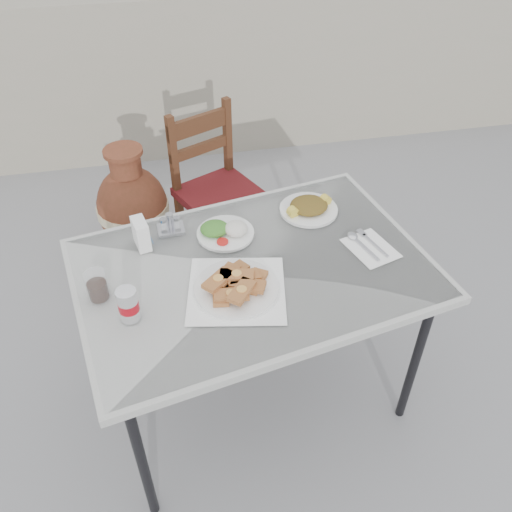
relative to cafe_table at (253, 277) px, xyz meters
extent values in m
plane|color=slate|center=(0.04, -0.05, -0.78)|extent=(80.00, 80.00, 0.00)
cylinder|color=black|center=(-0.52, -0.49, -0.39)|extent=(0.04, 0.04, 0.79)
cylinder|color=black|center=(0.66, -0.26, -0.39)|extent=(0.04, 0.04, 0.79)
cylinder|color=black|center=(-0.66, 0.26, -0.39)|extent=(0.04, 0.04, 0.79)
cylinder|color=black|center=(0.52, 0.49, -0.39)|extent=(0.04, 0.04, 0.79)
cube|color=white|center=(0.00, 0.00, 0.04)|extent=(1.53, 1.18, 0.03)
cube|color=white|center=(0.00, 0.00, 0.06)|extent=(1.48, 1.13, 0.01)
cube|color=white|center=(-0.09, -0.12, 0.06)|extent=(0.42, 0.42, 0.00)
cylinder|color=white|center=(-0.09, -0.12, 0.07)|extent=(0.32, 0.32, 0.02)
cylinder|color=white|center=(-0.09, -0.12, 0.07)|extent=(0.33, 0.33, 0.01)
cylinder|color=white|center=(-0.08, 0.22, 0.07)|extent=(0.24, 0.24, 0.01)
ellipsoid|color=silver|center=(-0.03, 0.21, 0.09)|extent=(0.10, 0.10, 0.06)
ellipsoid|color=#2B5F1B|center=(-0.12, 0.23, 0.09)|extent=(0.12, 0.11, 0.05)
cylinder|color=red|center=(-0.10, 0.15, 0.08)|extent=(0.05, 0.05, 0.01)
cylinder|color=white|center=(0.31, 0.31, 0.07)|extent=(0.26, 0.26, 0.01)
ellipsoid|color=#1C6018|center=(0.31, 0.31, 0.09)|extent=(0.17, 0.16, 0.05)
cylinder|color=gold|center=(0.23, 0.28, 0.09)|extent=(0.06, 0.05, 0.05)
cylinder|color=gold|center=(0.40, 0.34, 0.09)|extent=(0.06, 0.05, 0.05)
cylinder|color=silver|center=(-0.48, -0.18, 0.12)|extent=(0.07, 0.07, 0.13)
cylinder|color=red|center=(-0.48, -0.18, 0.12)|extent=(0.07, 0.07, 0.04)
cylinder|color=silver|center=(-0.48, -0.18, 0.19)|extent=(0.07, 0.07, 0.00)
cylinder|color=white|center=(-0.59, -0.06, 0.12)|extent=(0.08, 0.08, 0.12)
cylinder|color=black|center=(-0.59, -0.06, 0.09)|extent=(0.07, 0.07, 0.07)
cube|color=white|center=(-0.42, 0.21, 0.12)|extent=(0.07, 0.11, 0.12)
cube|color=blue|center=(-0.39, 0.22, 0.11)|extent=(0.03, 0.05, 0.07)
cube|color=silver|center=(-0.30, 0.29, 0.07)|extent=(0.12, 0.10, 0.01)
cylinder|color=white|center=(-0.33, 0.27, 0.11)|extent=(0.03, 0.03, 0.07)
cylinder|color=white|center=(-0.27, 0.27, 0.11)|extent=(0.03, 0.03, 0.07)
cylinder|color=silver|center=(-0.30, 0.32, 0.10)|extent=(0.03, 0.03, 0.06)
cube|color=white|center=(0.49, 0.01, 0.06)|extent=(0.22, 0.25, 0.00)
cube|color=silver|center=(0.47, 0.00, 0.07)|extent=(0.06, 0.16, 0.00)
ellipsoid|color=silver|center=(0.44, 0.09, 0.07)|extent=(0.04, 0.05, 0.01)
cube|color=silver|center=(0.52, 0.02, 0.07)|extent=(0.06, 0.16, 0.00)
cube|color=silver|center=(0.49, 0.11, 0.07)|extent=(0.04, 0.05, 0.00)
cube|color=#3B2310|center=(-0.08, 0.78, -0.55)|extent=(0.05, 0.05, 0.46)
cube|color=#3B2310|center=(0.25, 0.94, -0.55)|extent=(0.05, 0.05, 0.46)
cube|color=#3B2310|center=(-0.24, 1.11, -0.55)|extent=(0.05, 0.05, 0.46)
cube|color=#3B2310|center=(0.09, 1.27, -0.55)|extent=(0.05, 0.05, 0.46)
cube|color=maroon|center=(0.01, 1.03, -0.30)|extent=(0.57, 0.57, 0.05)
cube|color=#3B2310|center=(-0.24, 1.11, -0.07)|extent=(0.05, 0.05, 0.51)
cube|color=#3B2310|center=(0.09, 1.27, -0.07)|extent=(0.05, 0.05, 0.51)
cube|color=#3B2310|center=(-0.07, 1.19, 0.08)|extent=(0.38, 0.20, 0.10)
cube|color=#3B2310|center=(-0.07, 1.19, -0.07)|extent=(0.38, 0.20, 0.06)
cylinder|color=brown|center=(-0.51, 1.19, -0.74)|extent=(0.32, 0.32, 0.08)
ellipsoid|color=brown|center=(-0.51, 1.19, -0.43)|extent=(0.42, 0.42, 0.53)
cylinder|color=beige|center=(-0.51, 1.19, -0.43)|extent=(0.43, 0.43, 0.06)
cylinder|color=brown|center=(-0.51, 1.19, -0.13)|extent=(0.18, 0.18, 0.16)
cylinder|color=brown|center=(-0.51, 1.19, -0.04)|extent=(0.22, 0.22, 0.03)
cube|color=gray|center=(0.04, 2.45, -0.18)|extent=(6.00, 0.25, 1.20)
camera|label=1|loc=(-0.30, -1.56, 1.49)|focal=38.00mm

